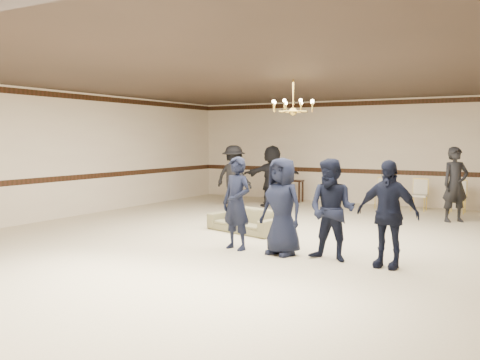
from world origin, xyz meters
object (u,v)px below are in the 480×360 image
object	(u,v)px
banquet_chair_right	(458,197)
adult_left	(234,176)
banquet_chair_mid	(419,195)
console_table	(290,191)
boy_a	(237,203)
boy_b	(282,206)
adult_right	(455,184)
boy_c	(332,210)
boy_d	(387,214)
chandelier	(293,96)
settee	(245,220)
banquet_chair_left	(383,193)
adult_mid	(272,176)

from	to	relation	value
banquet_chair_right	adult_left	bearing A→B (deg)	-159.36
banquet_chair_mid	console_table	xyz separation A→B (m)	(-4.00, 0.20, -0.09)
boy_a	console_table	distance (m)	7.49
banquet_chair_mid	console_table	world-z (taller)	banquet_chair_mid
boy_b	adult_right	size ratio (longest dim) A/B	0.93
boy_c	adult_right	bearing A→B (deg)	82.40
boy_d	chandelier	bearing A→B (deg)	148.95
settee	banquet_chair_left	distance (m)	5.56
boy_a	banquet_chair_left	world-z (taller)	boy_a
boy_a	adult_right	world-z (taller)	adult_right
boy_b	boy_c	world-z (taller)	same
chandelier	adult_mid	world-z (taller)	chandelier
chandelier	adult_right	size ratio (longest dim) A/B	0.52
settee	banquet_chair_right	size ratio (longest dim) A/B	2.00
banquet_chair_left	console_table	bearing A→B (deg)	175.25
boy_d	banquet_chair_right	distance (m)	6.96
boy_c	banquet_chair_mid	bearing A→B (deg)	94.51
boy_b	banquet_chair_right	world-z (taller)	boy_b
adult_right	banquet_chair_mid	world-z (taller)	adult_right
settee	banquet_chair_mid	world-z (taller)	banquet_chair_mid
settee	banquet_chair_mid	bearing A→B (deg)	80.42
console_table	boy_d	bearing A→B (deg)	-60.38
adult_right	banquet_chair_left	distance (m)	2.72
adult_left	banquet_chair_right	distance (m)	6.17
banquet_chair_mid	boy_d	bearing A→B (deg)	-83.89
boy_a	adult_mid	xyz separation A→B (m)	(-2.14, 5.75, 0.07)
console_table	banquet_chair_mid	bearing A→B (deg)	-7.57
boy_a	banquet_chair_left	distance (m)	7.01
boy_a	adult_right	distance (m)	6.11
banquet_chair_left	adult_mid	bearing A→B (deg)	-158.82
boy_d	settee	xyz separation A→B (m)	(-3.42, 1.61, -0.58)
boy_d	console_table	bearing A→B (deg)	129.98
chandelier	adult_mid	size ratio (longest dim) A/B	0.52
chandelier	adult_left	distance (m)	5.05
settee	adult_left	xyz separation A→B (m)	(-2.32, 3.44, 0.65)
adult_right	banquet_chair_mid	size ratio (longest dim) A/B	2.07
boy_b	boy_c	xyz separation A→B (m)	(0.90, 0.00, 0.00)
boy_a	boy_b	bearing A→B (deg)	12.73
boy_a	banquet_chair_right	world-z (taller)	boy_a
boy_a	banquet_chair_right	xyz separation A→B (m)	(2.82, 6.95, -0.40)
boy_b	adult_mid	distance (m)	6.50
banquet_chair_left	console_table	distance (m)	3.01
settee	adult_right	size ratio (longest dim) A/B	0.97
chandelier	adult_right	world-z (taller)	chandelier
boy_b	banquet_chair_left	xyz separation A→B (m)	(-0.08, 6.95, -0.40)
boy_d	settee	world-z (taller)	boy_d
adult_mid	adult_right	distance (m)	5.12
boy_b	boy_d	xyz separation A→B (m)	(1.80, 0.00, 0.00)
banquet_chair_mid	banquet_chair_right	distance (m)	1.00
adult_right	settee	bearing A→B (deg)	-175.50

